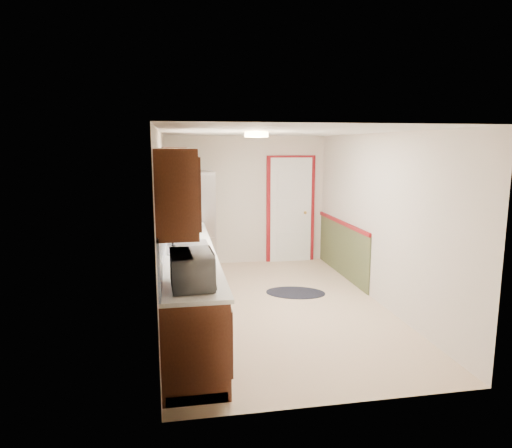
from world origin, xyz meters
name	(u,v)px	position (x,y,z in m)	size (l,w,h in m)	color
room_shell	(276,222)	(0.00, 0.00, 1.20)	(3.20, 5.20, 2.52)	beige
kitchen_run	(185,259)	(-1.24, -0.29, 0.81)	(0.63, 4.00, 2.20)	#3C1A0D
back_wall_trim	(301,218)	(0.99, 2.21, 0.89)	(1.12, 2.30, 2.08)	maroon
ceiling_fixture	(256,135)	(-0.30, -0.20, 2.36)	(0.30, 0.30, 0.06)	#FFD88C
microwave	(192,266)	(-1.20, -1.86, 1.13)	(0.58, 0.32, 0.39)	white
refrigerator	(194,222)	(-1.02, 2.05, 0.89)	(0.75, 0.75, 1.78)	#B7B7BC
rug	(295,293)	(0.44, 0.51, 0.01)	(0.90, 0.58, 0.01)	black
cooktop	(185,228)	(-1.19, 1.17, 0.95)	(0.49, 0.59, 0.02)	black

